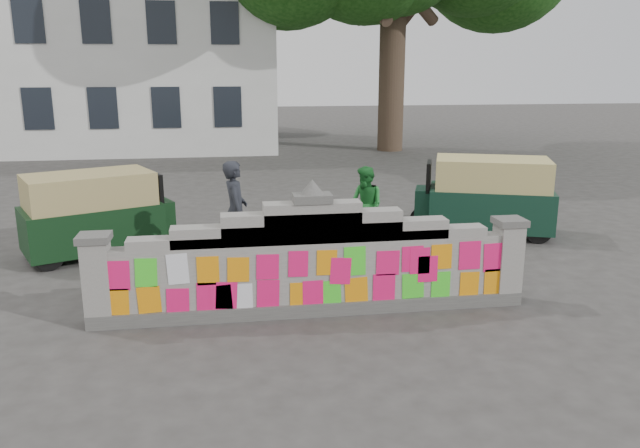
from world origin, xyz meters
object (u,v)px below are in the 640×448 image
(pedestrian, at_px, (366,205))
(rickshaw_left, at_px, (95,213))
(cyclist_bike, at_px, (237,244))
(rickshaw_right, at_px, (487,195))
(cyclist_rider, at_px, (236,224))

(pedestrian, relative_size, rickshaw_left, 0.54)
(pedestrian, bearing_deg, rickshaw_left, -118.83)
(cyclist_bike, xyz_separation_m, rickshaw_right, (5.43, 1.82, 0.35))
(pedestrian, bearing_deg, cyclist_rider, -89.50)
(rickshaw_left, distance_m, rickshaw_right, 8.09)
(cyclist_bike, bearing_deg, rickshaw_right, -72.22)
(pedestrian, xyz_separation_m, rickshaw_left, (-5.33, 0.02, 0.03))
(rickshaw_right, bearing_deg, rickshaw_left, 22.36)
(cyclist_bike, bearing_deg, pedestrian, -61.60)
(cyclist_bike, bearing_deg, rickshaw_left, 59.64)
(cyclist_bike, xyz_separation_m, cyclist_rider, (0.00, 0.00, 0.36))
(cyclist_rider, distance_m, rickshaw_right, 5.72)
(cyclist_bike, height_order, pedestrian, pedestrian)
(pedestrian, distance_m, rickshaw_right, 2.77)
(cyclist_bike, bearing_deg, cyclist_rider, -0.00)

